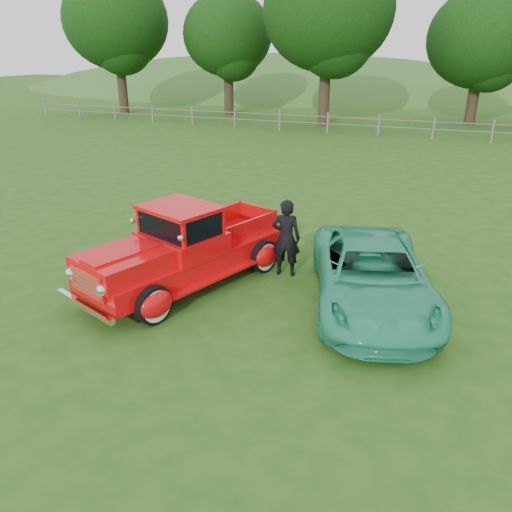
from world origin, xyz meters
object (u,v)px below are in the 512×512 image
(tree_near_west, at_px, (328,10))
(tree_near_east, at_px, (483,38))
(tree_far_west, at_px, (116,21))
(man, at_px, (286,238))
(tree_mid_west, at_px, (228,35))
(red_pickup, at_px, (185,250))
(teal_sedan, at_px, (372,275))

(tree_near_west, height_order, tree_near_east, tree_near_west)
(tree_far_west, relative_size, man, 5.65)
(tree_near_east, bearing_deg, tree_near_west, -156.04)
(tree_near_west, relative_size, man, 5.92)
(tree_mid_west, bearing_deg, man, -63.92)
(red_pickup, xyz_separation_m, teal_sedan, (3.89, 0.42, -0.15))
(tree_mid_west, height_order, tree_near_east, tree_mid_west)
(red_pickup, bearing_deg, tree_near_east, 98.71)
(tree_near_east, relative_size, red_pickup, 1.58)
(tree_far_west, xyz_separation_m, man, (20.74, -24.02, -5.61))
(tree_near_west, xyz_separation_m, red_pickup, (2.87, -24.25, -6.00))
(tree_near_west, height_order, red_pickup, tree_near_west)
(man, bearing_deg, teal_sedan, 151.67)
(tree_near_west, bearing_deg, tree_far_west, 176.42)
(tree_far_west, height_order, teal_sedan, tree_far_west)
(tree_mid_west, xyz_separation_m, tree_near_east, (17.00, 1.00, -0.30))
(tree_far_west, xyz_separation_m, tree_near_west, (16.00, -1.00, 0.31))
(man, bearing_deg, tree_mid_west, -70.55)
(tree_far_west, relative_size, tree_mid_west, 1.17)
(teal_sedan, bearing_deg, tree_near_west, 89.57)
(tree_near_east, bearing_deg, red_pickup, -102.25)
(tree_far_west, distance_m, tree_near_west, 16.03)
(tree_near_east, xyz_separation_m, man, (-4.26, -27.02, -4.37))
(tree_mid_west, height_order, tree_near_west, tree_near_west)
(red_pickup, distance_m, teal_sedan, 3.92)
(tree_near_east, bearing_deg, teal_sedan, -94.60)
(tree_near_west, bearing_deg, man, -78.37)
(tree_mid_west, xyz_separation_m, teal_sedan, (14.76, -26.83, -4.90))
(red_pickup, bearing_deg, man, 54.20)
(tree_near_west, height_order, man, tree_near_west)
(tree_mid_west, xyz_separation_m, red_pickup, (10.87, -27.25, -4.75))
(tree_mid_west, bearing_deg, tree_near_east, 3.37)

